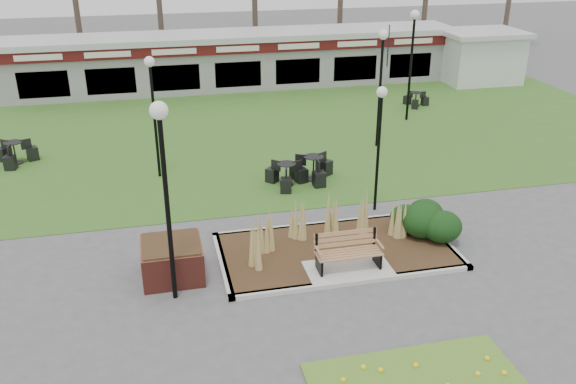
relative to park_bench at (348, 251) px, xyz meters
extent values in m
plane|color=#515154|center=(0.00, -0.25, -0.59)|extent=(100.00, 100.00, 0.00)
cube|color=#346720|center=(0.00, 11.75, -0.58)|extent=(34.00, 16.00, 0.02)
cube|color=#352315|center=(0.00, 0.95, -0.53)|extent=(6.22, 3.22, 0.12)
cube|color=#B7B7B2|center=(0.00, -0.66, -0.53)|extent=(6.40, 0.18, 0.12)
cube|color=#B7B7B2|center=(0.00, 2.56, -0.53)|extent=(6.40, 0.18, 0.12)
cube|color=#B7B7B2|center=(-3.11, 0.95, -0.53)|extent=(0.18, 3.40, 0.12)
cube|color=#B7B7B2|center=(3.11, 0.95, -0.53)|extent=(0.18, 3.40, 0.12)
cube|color=#B7B7B2|center=(0.00, -0.10, -0.52)|extent=(2.20, 1.20, 0.13)
cone|color=tan|center=(-1.90, 1.35, 0.11)|extent=(0.36, 0.36, 1.15)
cone|color=tan|center=(-0.90, 1.75, 0.11)|extent=(0.36, 0.36, 1.15)
cone|color=tan|center=(0.20, 1.95, 0.11)|extent=(0.36, 0.36, 1.15)
cone|color=tan|center=(1.10, 1.75, 0.11)|extent=(0.36, 0.36, 1.15)
cone|color=tan|center=(1.90, 1.35, 0.11)|extent=(0.36, 0.36, 1.15)
cone|color=tan|center=(-2.40, 0.55, 0.11)|extent=(0.36, 0.36, 1.15)
ellipsoid|color=black|center=(2.60, 1.15, 0.00)|extent=(1.21, 1.10, 0.99)
ellipsoid|color=black|center=(3.00, 0.75, -0.04)|extent=(1.10, 1.00, 0.90)
ellipsoid|color=black|center=(2.90, 1.65, -0.06)|extent=(1.06, 0.96, 0.86)
ellipsoid|color=black|center=(2.30, 1.65, -0.11)|extent=(0.92, 0.84, 0.76)
cube|color=olive|center=(0.00, -0.10, -0.03)|extent=(1.70, 0.57, 0.04)
cube|color=olive|center=(0.00, 0.21, 0.25)|extent=(1.70, 0.13, 0.44)
cube|color=black|center=(-0.78, -0.10, -0.25)|extent=(0.06, 0.55, 0.42)
cube|color=black|center=(0.78, -0.10, -0.25)|extent=(0.06, 0.55, 0.42)
cube|color=black|center=(-0.78, 0.20, 0.22)|extent=(0.06, 0.06, 0.50)
cube|color=black|center=(0.78, 0.20, 0.22)|extent=(0.06, 0.06, 0.50)
cube|color=olive|center=(-0.82, -0.12, 0.15)|extent=(0.05, 0.50, 0.04)
cube|color=olive|center=(0.82, -0.12, 0.15)|extent=(0.05, 0.50, 0.04)
cube|color=maroon|center=(-4.40, 0.75, -0.14)|extent=(1.50, 1.50, 0.90)
cube|color=#352315|center=(-4.40, 0.75, 0.33)|extent=(1.40, 1.40, 0.06)
cube|color=gray|center=(0.00, 19.75, 0.71)|extent=(24.00, 3.00, 2.60)
cube|color=#4C1010|center=(0.00, 18.20, 1.76)|extent=(24.00, 0.18, 0.55)
cube|color=silver|center=(0.00, 19.75, 2.16)|extent=(24.60, 3.40, 0.30)
cube|color=silver|center=(0.00, 18.09, 1.76)|extent=(22.00, 0.02, 0.28)
cube|color=black|center=(0.00, 18.30, 0.41)|extent=(22.00, 0.10, 1.30)
cube|color=silver|center=(13.50, 17.75, 0.71)|extent=(4.00, 3.00, 2.60)
cube|color=silver|center=(13.50, 17.75, 2.11)|extent=(4.40, 3.40, 0.25)
cylinder|color=#47382B|center=(-9.00, 27.75, 2.00)|extent=(0.36, 0.36, 5.17)
cylinder|color=#47382B|center=(-3.00, 27.75, 2.00)|extent=(0.36, 0.36, 5.17)
cylinder|color=#47382B|center=(3.00, 27.75, 2.00)|extent=(0.36, 0.36, 5.17)
cylinder|color=#47382B|center=(9.00, 27.75, 2.00)|extent=(0.36, 0.36, 5.17)
cylinder|color=#47382B|center=(15.00, 27.75, 2.00)|extent=(0.36, 0.36, 5.17)
cylinder|color=#47382B|center=(21.00, 27.75, 2.00)|extent=(0.36, 0.36, 5.17)
cylinder|color=black|center=(1.99, 3.29, 1.22)|extent=(0.09, 0.09, 3.63)
sphere|color=white|center=(1.99, 3.29, 3.18)|extent=(0.33, 0.33, 0.33)
cylinder|color=black|center=(-4.42, -0.25, 1.65)|extent=(0.11, 0.11, 4.48)
sphere|color=white|center=(-4.42, -0.25, 4.07)|extent=(0.40, 0.40, 0.40)
cylinder|color=black|center=(6.73, 11.88, 1.65)|extent=(0.11, 0.11, 4.48)
sphere|color=white|center=(6.73, 11.88, 4.07)|extent=(0.40, 0.40, 0.40)
cylinder|color=black|center=(4.14, 8.84, 1.53)|extent=(0.11, 0.11, 4.24)
sphere|color=white|center=(4.14, 8.84, 3.83)|extent=(0.38, 0.38, 0.38)
cylinder|color=black|center=(-4.49, 7.56, 1.37)|extent=(0.10, 0.10, 3.92)
sphere|color=white|center=(-4.49, 7.56, 3.49)|extent=(0.35, 0.35, 0.35)
cylinder|color=black|center=(-9.66, 10.04, -0.55)|extent=(0.49, 0.49, 0.03)
cylinder|color=black|center=(-9.66, 10.04, -0.16)|extent=(0.06, 0.06, 0.80)
cylinder|color=black|center=(-9.66, 10.04, 0.25)|extent=(0.67, 0.67, 0.03)
cube|color=black|center=(-9.09, 10.27, -0.31)|extent=(0.49, 0.49, 0.51)
cube|color=black|center=(-10.14, 10.42, -0.31)|extent=(0.53, 0.53, 0.51)
cube|color=black|center=(-9.74, 9.44, -0.31)|extent=(0.43, 0.43, 0.51)
cylinder|color=black|center=(-0.29, 5.75, -0.55)|extent=(0.47, 0.47, 0.03)
cylinder|color=black|center=(-0.29, 5.75, -0.18)|extent=(0.05, 0.05, 0.77)
cylinder|color=black|center=(-0.29, 5.75, 0.22)|extent=(0.64, 0.64, 0.03)
cube|color=black|center=(0.27, 5.90, -0.32)|extent=(0.44, 0.44, 0.49)
cube|color=black|center=(-0.71, 6.16, -0.32)|extent=(0.51, 0.51, 0.49)
cube|color=black|center=(-0.44, 5.19, -0.32)|extent=(0.44, 0.44, 0.49)
cylinder|color=black|center=(0.74, 6.04, -0.55)|extent=(0.50, 0.50, 0.03)
cylinder|color=black|center=(0.74, 6.04, -0.14)|extent=(0.06, 0.06, 0.83)
cylinder|color=black|center=(0.74, 6.04, 0.28)|extent=(0.69, 0.69, 0.03)
cube|color=black|center=(1.27, 6.38, -0.30)|extent=(0.54, 0.54, 0.53)
cube|color=black|center=(0.18, 6.33, -0.30)|extent=(0.53, 0.53, 0.53)
cube|color=black|center=(0.77, 5.41, -0.30)|extent=(0.41, 0.41, 0.53)
cylinder|color=black|center=(8.04, 13.86, -0.55)|extent=(0.39, 0.39, 0.03)
cylinder|color=black|center=(8.04, 13.86, -0.24)|extent=(0.04, 0.04, 0.64)
cylinder|color=black|center=(8.04, 13.86, 0.09)|extent=(0.54, 0.54, 0.02)
cube|color=black|center=(8.54, 13.88, -0.36)|extent=(0.32, 0.32, 0.41)
cube|color=black|center=(7.78, 14.28, -0.36)|extent=(0.42, 0.42, 0.41)
cube|color=black|center=(7.82, 13.42, -0.36)|extent=(0.41, 0.41, 0.41)
cylinder|color=black|center=(8.00, 17.71, 0.51)|extent=(0.06, 0.06, 2.20)
imported|color=blue|center=(8.00, 17.71, 0.83)|extent=(1.90, 1.94, 1.63)
camera|label=1|loc=(-4.56, -12.91, 7.71)|focal=38.00mm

